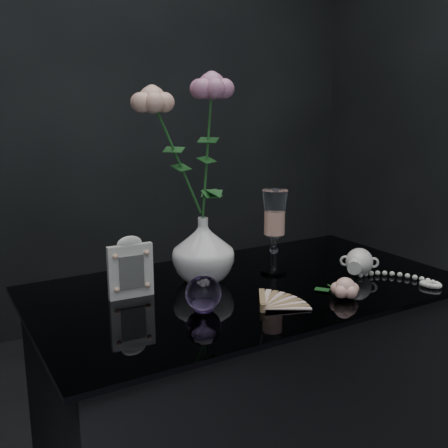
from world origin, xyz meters
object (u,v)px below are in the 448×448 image
vase (203,250)px  loose_rose (345,288)px  pearl_jar (359,261)px  paperweight (203,293)px  picture_frame (130,267)px  wine_glass (274,232)px

vase → loose_rose: vase is taller
loose_rose → pearl_jar: size_ratio=0.56×
paperweight → loose_rose: size_ratio=0.55×
picture_frame → loose_rose: bearing=-27.4°
vase → pearl_jar: bearing=-22.7°
paperweight → pearl_jar: bearing=1.8°
picture_frame → paperweight: (0.11, -0.16, -0.03)m
picture_frame → loose_rose: size_ratio=1.02×
vase → picture_frame: 0.20m
wine_glass → loose_rose: 0.26m
vase → wine_glass: bearing=-9.8°
wine_glass → paperweight: 0.33m
pearl_jar → vase: bearing=-159.5°
paperweight → picture_frame: bearing=124.4°
paperweight → pearl_jar: size_ratio=0.31×
picture_frame → loose_rose: picture_frame is taller
paperweight → loose_rose: (0.32, -0.10, -0.01)m
pearl_jar → paperweight: bearing=-135.0°
vase → loose_rose: (0.23, -0.27, -0.06)m
picture_frame → loose_rose: 0.50m
paperweight → wine_glass: bearing=26.1°
picture_frame → paperweight: bearing=-52.1°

